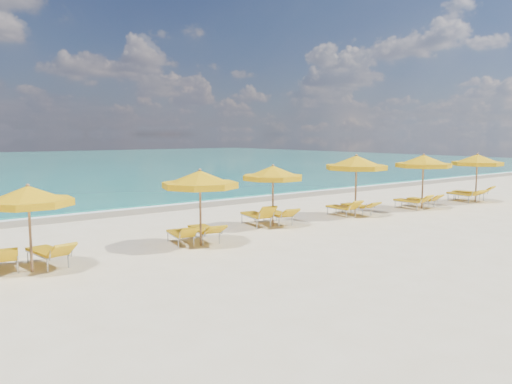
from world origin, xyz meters
TOP-DOWN VIEW (x-y plane):
  - ground_plane at (0.00, 0.00)m, footprint 120.00×120.00m
  - ocean at (0.00, 48.00)m, footprint 120.00×80.00m
  - wet_sand_band at (0.00, 7.40)m, footprint 120.00×2.60m
  - foam_line at (0.00, 8.20)m, footprint 120.00×1.20m
  - whitecap_near at (-6.00, 17.00)m, footprint 14.00×0.36m
  - whitecap_far at (8.00, 24.00)m, footprint 18.00×0.30m
  - umbrella_2 at (-8.64, -0.55)m, footprint 2.74×2.74m
  - umbrella_3 at (-3.76, -0.59)m, footprint 2.56×2.56m
  - umbrella_4 at (0.03, 0.52)m, footprint 3.01×3.01m
  - umbrella_5 at (4.28, 0.24)m, footprint 3.15×3.15m
  - umbrella_6 at (8.35, -0.21)m, footprint 2.66×2.66m
  - umbrella_7 at (12.46, -0.55)m, footprint 3.07×3.07m
  - lounger_2_left at (-9.12, 0.05)m, footprint 0.89×1.84m
  - lounger_2_right at (-8.15, -0.23)m, footprint 0.87×1.89m
  - lounger_3_left at (-4.17, -0.08)m, footprint 0.83×1.71m
  - lounger_3_right at (-3.34, -0.13)m, footprint 0.94×1.99m
  - lounger_4_left at (-0.34, 1.03)m, footprint 0.95×1.93m
  - lounger_4_right at (0.53, 0.80)m, footprint 0.97×1.99m
  - lounger_5_left at (3.84, 0.59)m, footprint 0.66×1.73m
  - lounger_5_right at (4.70, 0.49)m, footprint 0.67×1.86m
  - lounger_6_left at (7.82, 0.05)m, footprint 0.64×1.80m
  - lounger_6_right at (8.86, 0.13)m, footprint 0.58×1.69m
  - lounger_7_left at (12.03, -0.12)m, footprint 0.96×2.05m
  - lounger_7_right at (12.88, -0.01)m, footprint 0.94×2.06m

SIDE VIEW (x-z plane):
  - ground_plane at x=0.00m, z-range 0.00..0.00m
  - ocean at x=0.00m, z-range -0.15..0.15m
  - wet_sand_band at x=0.00m, z-range -0.01..0.01m
  - foam_line at x=0.00m, z-range -0.01..0.01m
  - whitecap_near at x=-6.00m, z-range -0.03..0.03m
  - whitecap_far at x=8.00m, z-range -0.03..0.03m
  - lounger_3_left at x=-4.17m, z-range -0.16..0.56m
  - lounger_6_right at x=8.86m, z-range -0.14..0.54m
  - lounger_5_left at x=3.84m, z-range -0.18..0.60m
  - lounger_5_right at x=4.70m, z-range -0.12..0.54m
  - lounger_6_left at x=7.82m, z-range -0.16..0.59m
  - lounger_2_left at x=-9.12m, z-range -0.17..0.60m
  - lounger_2_right at x=-8.15m, z-range -0.17..0.61m
  - lounger_3_right at x=-3.34m, z-range -0.13..0.58m
  - lounger_4_right at x=0.53m, z-range -0.15..0.60m
  - lounger_7_left at x=12.03m, z-range -0.14..0.60m
  - lounger_4_left at x=-0.34m, z-range -0.21..0.68m
  - lounger_7_right at x=12.88m, z-range -0.18..0.66m
  - umbrella_2 at x=-8.64m, z-range 0.78..2.99m
  - umbrella_4 at x=0.03m, z-range 0.82..3.13m
  - umbrella_3 at x=-3.76m, z-range 0.84..3.21m
  - umbrella_7 at x=12.46m, z-range 0.87..3.34m
  - umbrella_6 at x=8.35m, z-range 0.89..3.43m
  - umbrella_5 at x=4.28m, z-range 0.92..3.51m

